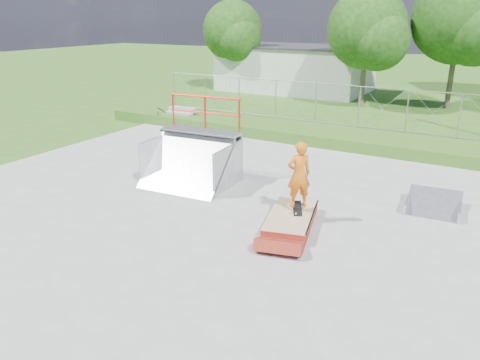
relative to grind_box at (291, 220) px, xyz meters
The scene contains 14 objects.
ground 1.39m from the grind_box, 148.93° to the right, with size 120.00×120.00×0.00m, color #2D611B.
concrete_pad 1.38m from the grind_box, 148.93° to the right, with size 20.00×16.00×0.04m, color gray.
grass_berm 8.87m from the grind_box, 97.63° to the left, with size 24.00×3.00×0.50m, color #2D611B.
grind_box is the anchor object (origin of this frame).
quarter_pipe 4.44m from the grind_box, 162.92° to the left, with size 2.69×2.27×2.69m, color #9A9CA1, non-canonical shape.
flat_bank_ramp 4.16m from the grind_box, 43.07° to the left, with size 1.41×1.50×0.43m, color #9A9CA1, non-canonical shape.
skateboard 0.37m from the grind_box, 82.32° to the left, with size 0.22×0.80×0.02m, color black.
skater 1.13m from the grind_box, 82.32° to the left, with size 0.64×0.42×1.74m, color orange.
concrete_stairs 12.55m from the grind_box, 140.46° to the left, with size 1.50×1.60×0.80m, color gray, non-canonical shape.
chain_link_fence 9.94m from the grind_box, 96.86° to the left, with size 20.00×0.06×1.80m, color gray, non-canonical shape.
utility_building_flat 23.22m from the grind_box, 113.32° to the left, with size 10.00×6.00×3.00m, color white.
tree_left_near 17.84m from the grind_box, 99.71° to the left, with size 4.76×4.48×6.65m.
tree_center 19.73m from the grind_box, 85.19° to the left, with size 5.44×5.12×7.60m.
tree_left_far 23.41m from the grind_box, 124.08° to the left, with size 4.42×4.16×6.18m.
Camera 1 is at (5.52, -9.51, 5.18)m, focal length 35.00 mm.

